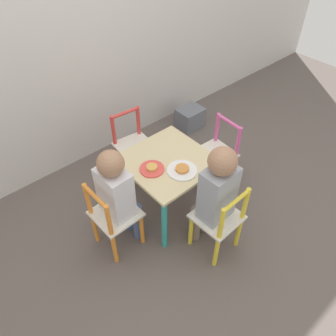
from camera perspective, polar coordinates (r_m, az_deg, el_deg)
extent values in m
plane|color=#5B514C|center=(2.41, 0.00, -6.74)|extent=(6.00, 6.00, 0.00)
cube|color=beige|center=(2.08, 0.00, 1.17)|extent=(0.53, 0.53, 0.02)
cylinder|color=teal|center=(2.03, -0.64, -9.86)|extent=(0.04, 0.04, 0.44)
cylinder|color=#8E51BC|center=(2.25, 8.37, -3.54)|extent=(0.04, 0.04, 0.44)
cylinder|color=green|center=(2.28, -8.25, -2.72)|extent=(0.04, 0.04, 0.44)
cylinder|color=#387AD1|center=(2.48, 0.52, 2.33)|extent=(0.04, 0.04, 0.44)
cube|color=silver|center=(2.01, 8.52, -8.36)|extent=(0.27, 0.27, 0.02)
cylinder|color=yellow|center=(2.21, 7.84, -7.66)|extent=(0.03, 0.03, 0.28)
cylinder|color=yellow|center=(2.11, 3.99, -10.77)|extent=(0.03, 0.03, 0.28)
cylinder|color=yellow|center=(2.15, 12.16, -10.78)|extent=(0.03, 0.03, 0.28)
cylinder|color=yellow|center=(2.04, 8.41, -14.21)|extent=(0.03, 0.03, 0.28)
cylinder|color=yellow|center=(1.94, 13.30, -6.15)|extent=(0.03, 0.03, 0.26)
cylinder|color=yellow|center=(1.82, 9.26, -9.71)|extent=(0.03, 0.03, 0.26)
cylinder|color=yellow|center=(1.79, 11.85, -5.56)|extent=(0.21, 0.03, 0.02)
cube|color=silver|center=(2.03, -9.09, -7.84)|extent=(0.27, 0.27, 0.02)
cylinder|color=orange|center=(2.12, -4.60, -10.51)|extent=(0.03, 0.03, 0.28)
cylinder|color=orange|center=(2.23, -8.08, -7.20)|extent=(0.03, 0.03, 0.28)
cylinder|color=orange|center=(2.06, -9.30, -13.64)|extent=(0.03, 0.03, 0.28)
cylinder|color=orange|center=(2.17, -12.61, -10.03)|extent=(0.03, 0.03, 0.28)
cylinder|color=orange|center=(1.84, -10.23, -9.11)|extent=(0.03, 0.03, 0.26)
cylinder|color=orange|center=(1.97, -13.78, -5.39)|extent=(0.03, 0.03, 0.26)
cylinder|color=orange|center=(1.82, -12.59, -4.87)|extent=(0.03, 0.21, 0.02)
cube|color=silver|center=(2.47, -5.83, 3.84)|extent=(0.28, 0.28, 0.02)
cylinder|color=#DB3D38|center=(2.46, -6.43, -0.99)|extent=(0.03, 0.03, 0.28)
cylinder|color=#DB3D38|center=(2.53, -2.32, 0.95)|extent=(0.03, 0.03, 0.28)
cylinder|color=#DB3D38|center=(2.60, -8.81, 1.68)|extent=(0.03, 0.03, 0.28)
cylinder|color=#DB3D38|center=(2.67, -4.85, 3.45)|extent=(0.03, 0.03, 0.28)
cylinder|color=#DB3D38|center=(2.43, -9.48, 6.36)|extent=(0.03, 0.03, 0.26)
cylinder|color=#DB3D38|center=(2.51, -5.21, 8.11)|extent=(0.03, 0.03, 0.26)
cylinder|color=#DB3D38|center=(2.40, -7.56, 9.48)|extent=(0.21, 0.04, 0.02)
cube|color=silver|center=(2.41, 8.16, 2.49)|extent=(0.28, 0.28, 0.02)
cylinder|color=#E5599E|center=(2.51, 4.42, 0.27)|extent=(0.03, 0.03, 0.28)
cylinder|color=#E5599E|center=(2.40, 7.72, -2.47)|extent=(0.03, 0.03, 0.28)
cylinder|color=#E5599E|center=(2.62, 7.93, 2.20)|extent=(0.03, 0.03, 0.28)
cylinder|color=#E5599E|center=(2.52, 11.23, -0.34)|extent=(0.03, 0.03, 0.28)
cylinder|color=#E5599E|center=(2.46, 8.53, 6.88)|extent=(0.03, 0.03, 0.26)
cylinder|color=#E5599E|center=(2.35, 12.10, 4.36)|extent=(0.03, 0.03, 0.26)
cylinder|color=#E5599E|center=(2.33, 10.63, 7.89)|extent=(0.04, 0.21, 0.02)
cylinder|color=#7A6B5B|center=(2.18, 6.61, -8.13)|extent=(0.07, 0.07, 0.29)
cylinder|color=#7A6B5B|center=(2.14, 4.79, -9.59)|extent=(0.07, 0.07, 0.29)
cube|color=#999EA8|center=(1.87, 8.64, -4.46)|extent=(0.20, 0.15, 0.36)
sphere|color=#A37556|center=(1.70, 9.50, 1.15)|extent=(0.16, 0.16, 0.16)
cylinder|color=#4C608E|center=(2.15, -5.28, -9.29)|extent=(0.07, 0.07, 0.29)
cylinder|color=#4C608E|center=(2.20, -6.92, -7.73)|extent=(0.07, 0.07, 0.29)
cube|color=silver|center=(1.90, -9.16, -4.30)|extent=(0.15, 0.20, 0.33)
sphere|color=#A37556|center=(1.74, -9.98, 0.75)|extent=(0.15, 0.15, 0.15)
cylinder|color=white|center=(2.00, 2.47, -0.41)|extent=(0.19, 0.19, 0.01)
cylinder|color=#D6843D|center=(1.99, 2.48, -0.12)|extent=(0.08, 0.08, 0.02)
cylinder|color=#E54C47|center=(2.01, -2.82, -0.16)|extent=(0.15, 0.15, 0.01)
cylinder|color=gold|center=(2.00, -2.83, 0.13)|extent=(0.07, 0.07, 0.02)
cube|color=slate|center=(3.09, 3.86, 8.74)|extent=(0.23, 0.19, 0.19)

